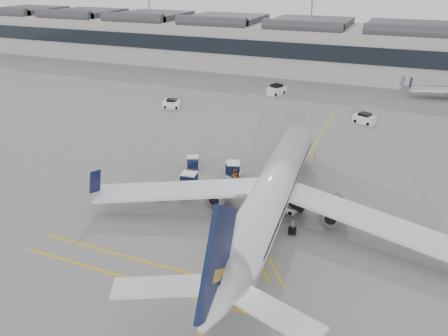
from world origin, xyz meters
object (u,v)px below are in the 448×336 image
at_px(belt_loader, 280,204).
at_px(ramp_agent_b, 235,176).
at_px(baggage_cart_a, 233,168).
at_px(ramp_agent_a, 232,167).
at_px(pushback_tug, 163,189).
at_px(airliner_main, 272,193).

height_order(belt_loader, ramp_agent_b, belt_loader).
relative_size(belt_loader, baggage_cart_a, 2.40).
height_order(belt_loader, ramp_agent_a, belt_loader).
height_order(belt_loader, pushback_tug, belt_loader).
xyz_separation_m(airliner_main, pushback_tug, (-12.98, 0.96, -2.55)).
bearing_deg(airliner_main, ramp_agent_b, 129.69).
xyz_separation_m(airliner_main, belt_loader, (0.24, 2.70, -2.63)).
height_order(airliner_main, ramp_agent_a, airliner_main).
xyz_separation_m(ramp_agent_a, pushback_tug, (-5.22, -8.10, -0.23)).
xyz_separation_m(ramp_agent_a, ramp_agent_b, (1.19, -2.19, -0.02)).
bearing_deg(belt_loader, airliner_main, -86.95).
bearing_deg(ramp_agent_a, belt_loader, -63.49).
height_order(belt_loader, baggage_cart_a, belt_loader).
bearing_deg(baggage_cart_a, pushback_tug, -133.10).
xyz_separation_m(baggage_cart_a, pushback_tug, (-5.45, -7.68, -0.34)).
relative_size(ramp_agent_a, pushback_tug, 0.65).
relative_size(airliner_main, baggage_cart_a, 21.94).
xyz_separation_m(ramp_agent_b, pushback_tug, (-6.41, -5.91, -0.21)).
xyz_separation_m(baggage_cart_a, ramp_agent_a, (-0.23, 0.42, -0.11)).
relative_size(airliner_main, pushback_tug, 15.74).
bearing_deg(ramp_agent_b, belt_loader, 135.02).
height_order(baggage_cart_a, pushback_tug, baggage_cart_a).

